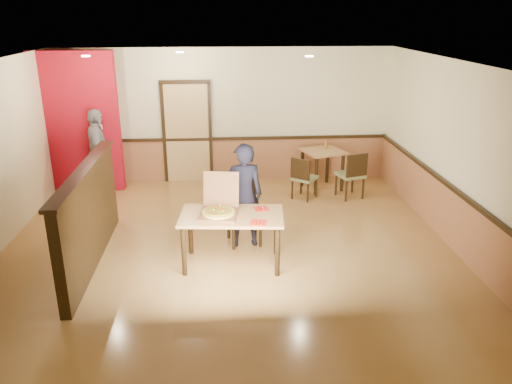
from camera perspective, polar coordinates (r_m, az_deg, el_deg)
floor at (r=7.77m, az=-3.03°, el=-6.72°), size 7.00×7.00×0.00m
ceiling at (r=6.97m, az=-3.46°, el=14.29°), size 7.00×7.00×0.00m
wall_back at (r=10.64m, az=-3.59°, el=8.68°), size 7.00×0.00×7.00m
wall_right at (r=8.09m, az=22.46°, el=3.49°), size 0.00×7.00×7.00m
wainscot_back at (r=10.84m, az=-3.48°, el=3.72°), size 7.00×0.04×0.90m
chair_rail_back at (r=10.70m, az=-3.53°, el=6.11°), size 7.00×0.06×0.06m
wainscot_right at (r=8.37m, az=21.42°, el=-2.75°), size 0.04×7.00×0.90m
chair_rail_right at (r=8.20m, az=21.70°, el=0.28°), size 0.06×7.00×0.06m
back_door at (r=10.70m, az=-7.86°, el=6.67°), size 0.90×0.06×2.10m
booth_partition at (r=7.53m, az=-18.51°, el=-2.56°), size 0.20×3.10×1.44m
red_accent_panel at (r=10.54m, az=-19.66°, el=7.43°), size 1.60×0.20×2.78m
spot_a at (r=9.04m, az=-18.87°, el=14.49°), size 0.14×0.14×0.02m
spot_b at (r=9.49m, az=-8.71°, el=15.52°), size 0.14×0.14×0.02m
spot_c at (r=8.60m, az=6.10°, el=15.18°), size 0.14×0.14×0.02m
main_table at (r=7.11m, az=-2.80°, el=-3.41°), size 1.52×0.95×0.78m
diner_chair at (r=7.88m, az=-1.50°, el=-1.80°), size 0.59×0.59×1.03m
side_chair_left at (r=9.71m, az=5.42°, el=1.77°), size 0.59×0.59×0.85m
side_chair_right at (r=9.88m, az=10.95°, el=2.11°), size 0.58×0.58×0.94m
side_table at (r=10.31m, az=7.60°, el=3.78°), size 0.97×0.97×0.82m
diner at (r=7.64m, az=-1.42°, el=-0.41°), size 0.64×0.45×1.65m
passerby at (r=10.28m, az=-17.57°, el=4.29°), size 0.64×1.08×1.73m
pizza_box at (r=7.06m, az=-4.25°, el=-2.05°), size 0.60×0.68×0.54m
pizza at (r=7.01m, az=-4.31°, el=-2.34°), size 0.53×0.53×0.03m
napkin_near at (r=6.79m, az=0.25°, el=-3.50°), size 0.25×0.25×0.01m
napkin_far at (r=7.25m, az=0.60°, el=-1.92°), size 0.23×0.23×0.01m
condiment at (r=10.39m, az=7.97°, el=5.33°), size 0.05×0.05×0.14m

